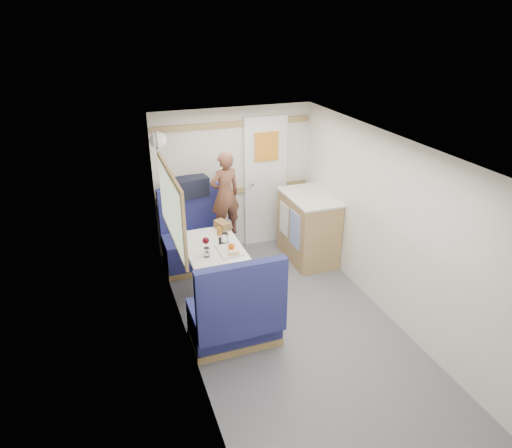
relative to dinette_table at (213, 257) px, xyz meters
name	(u,v)px	position (x,y,z in m)	size (l,w,h in m)	color
floor	(299,337)	(0.65, -1.00, -0.57)	(4.50, 4.50, 0.00)	#515156
ceiling	(308,152)	(0.65, -1.00, 1.43)	(4.50, 4.50, 0.00)	silver
wall_back	(234,180)	(0.65, 1.25, 0.43)	(2.20, 0.02, 2.00)	silver
wall_left	(191,274)	(-0.45, -1.00, 0.43)	(0.02, 4.50, 2.00)	silver
wall_right	(400,237)	(1.75, -1.00, 0.43)	(0.02, 4.50, 2.00)	silver
oak_trim_low	(235,191)	(0.65, 1.23, 0.28)	(2.15, 0.02, 0.08)	olive
oak_trim_high	(233,124)	(0.65, 1.23, 1.21)	(2.15, 0.02, 0.08)	olive
side_window	(171,206)	(-0.43, 0.00, 0.68)	(0.04, 1.30, 0.72)	#A4B297
rear_door	(265,179)	(1.10, 1.22, 0.41)	(0.62, 0.12, 1.86)	white
dinette_table	(213,257)	(0.00, 0.00, 0.00)	(0.62, 0.92, 0.72)	white
bench_far	(197,245)	(0.00, 0.86, -0.27)	(0.90, 0.59, 1.05)	navy
bench_near	(236,319)	(0.00, -0.86, -0.27)	(0.90, 0.59, 1.05)	navy
ledge	(190,197)	(0.00, 1.12, 0.31)	(0.90, 0.14, 0.04)	olive
dome_light	(158,140)	(-0.39, 0.85, 1.18)	(0.20, 0.20, 0.20)	white
galley_counter	(308,227)	(1.47, 0.55, -0.10)	(0.57, 0.92, 0.92)	olive
person	(225,195)	(0.38, 0.76, 0.44)	(0.40, 0.26, 1.11)	brown
duffel_bag	(188,187)	(-0.03, 1.12, 0.46)	(0.53, 0.25, 0.25)	black
tray	(230,250)	(0.14, -0.21, 0.16)	(0.25, 0.32, 0.02)	white
orange_fruit	(231,247)	(0.16, -0.21, 0.21)	(0.07, 0.07, 0.07)	orange
cheese_block	(234,252)	(0.16, -0.32, 0.19)	(0.11, 0.07, 0.04)	#D7BF7C
wine_glass	(206,241)	(-0.10, -0.12, 0.28)	(0.08, 0.08, 0.17)	white
tumbler_left	(207,252)	(-0.12, -0.24, 0.21)	(0.06, 0.06, 0.10)	white
tumbler_right	(225,238)	(0.15, -0.01, 0.22)	(0.08, 0.08, 0.12)	silver
beer_glass	(219,231)	(0.14, 0.22, 0.20)	(0.06, 0.06, 0.09)	#935515
pepper_grinder	(220,241)	(0.08, -0.03, 0.20)	(0.03, 0.03, 0.09)	black
bread_loaf	(222,225)	(0.22, 0.38, 0.20)	(0.12, 0.22, 0.09)	#8F5F3C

